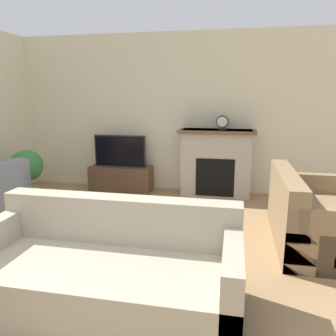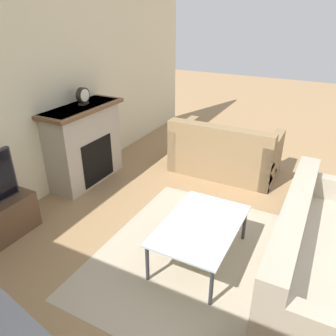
{
  "view_description": "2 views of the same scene",
  "coord_description": "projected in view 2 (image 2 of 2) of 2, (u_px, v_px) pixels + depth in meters",
  "views": [
    {
      "loc": [
        1.15,
        -1.27,
        1.66
      ],
      "look_at": [
        0.32,
        2.83,
        0.73
      ],
      "focal_mm": 35.0,
      "sensor_mm": 36.0,
      "label": 1
    },
    {
      "loc": [
        -2.38,
        1.13,
        2.31
      ],
      "look_at": [
        0.46,
        2.62,
        0.72
      ],
      "focal_mm": 35.0,
      "sensor_mm": 36.0,
      "label": 2
    }
  ],
  "objects": [
    {
      "name": "wall_back",
      "position": [
        8.0,
        101.0,
        3.68
      ],
      "size": [
        8.34,
        0.06,
        2.7
      ],
      "color": "beige",
      "rests_on": "ground_plane"
    },
    {
      "name": "area_rug",
      "position": [
        196.0,
        256.0,
        3.37
      ],
      "size": [
        2.28,
        1.9,
        0.0
      ],
      "color": "#B7A88E",
      "rests_on": "ground_plane"
    },
    {
      "name": "fireplace",
      "position": [
        85.0,
        143.0,
        4.61
      ],
      "size": [
        1.25,
        0.49,
        1.11
      ],
      "color": "#B2A899",
      "rests_on": "ground_plane"
    },
    {
      "name": "couch_sectional",
      "position": [
        323.0,
        262.0,
        2.88
      ],
      "size": [
        2.06,
        0.92,
        0.82
      ],
      "color": "#9E937F",
      "rests_on": "ground_plane"
    },
    {
      "name": "couch_loveseat",
      "position": [
        224.0,
        154.0,
        4.97
      ],
      "size": [
        0.88,
        1.54,
        0.82
      ],
      "rotation": [
        0.0,
        0.0,
        1.57
      ],
      "color": "#8C704C",
      "rests_on": "ground_plane"
    },
    {
      "name": "coffee_table",
      "position": [
        201.0,
        227.0,
        3.19
      ],
      "size": [
        1.08,
        0.7,
        0.41
      ],
      "color": "#333338",
      "rests_on": "ground_plane"
    },
    {
      "name": "mantel_clock",
      "position": [
        83.0,
        96.0,
        4.39
      ],
      "size": [
        0.2,
        0.07,
        0.23
      ],
      "color": "#28231E",
      "rests_on": "fireplace"
    }
  ]
}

